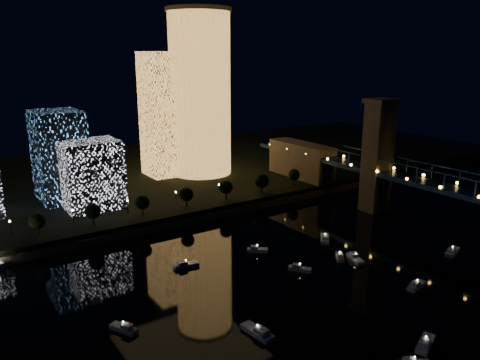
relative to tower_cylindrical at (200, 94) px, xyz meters
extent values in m
plane|color=black|center=(-25.05, -136.81, -48.25)|extent=(520.00, 520.00, 0.00)
cube|color=black|center=(-25.05, 23.19, -45.75)|extent=(420.00, 160.00, 5.00)
cube|color=#6B5E4C|center=(-25.05, -54.81, -46.75)|extent=(420.00, 6.00, 3.00)
cylinder|color=#FFAE51|center=(0.00, 0.00, -1.13)|extent=(32.00, 32.00, 84.25)
cylinder|color=#6B5E4C|center=(0.00, 0.00, 42.00)|extent=(34.00, 34.00, 2.00)
cube|color=#FFAE51|center=(-17.49, 8.66, -10.88)|extent=(20.35, 20.35, 64.75)
cube|color=silver|center=(-68.08, -26.89, -28.93)|extent=(23.27, 19.69, 28.64)
cube|color=#5090DB|center=(-75.80, -6.90, -23.40)|extent=(19.85, 25.81, 39.70)
cube|color=#6B5E4C|center=(39.95, -86.81, -24.25)|extent=(11.00, 9.00, 48.00)
cube|color=#6B5E4C|center=(39.95, -86.81, 0.75)|extent=(13.00, 11.00, 2.00)
cube|color=#6B5E4C|center=(39.95, -36.81, -36.75)|extent=(12.00, 40.00, 23.00)
cube|color=#172849|center=(34.95, -124.81, -26.75)|extent=(0.50, 0.50, 7.00)
cube|color=#172849|center=(34.95, -100.81, -26.75)|extent=(0.50, 0.50, 7.00)
cube|color=#172849|center=(34.95, -76.81, -26.75)|extent=(0.50, 0.50, 7.00)
sphere|color=#FFAE38|center=(34.45, -136.81, -28.45)|extent=(1.20, 1.20, 1.20)
sphere|color=#FFAE38|center=(34.45, -91.81, -28.45)|extent=(1.20, 1.20, 1.20)
sphere|color=#FFAE38|center=(34.45, -46.81, -28.45)|extent=(1.20, 1.20, 1.20)
sphere|color=white|center=(-39.64, -166.60, -45.65)|extent=(0.36, 0.36, 0.36)
cube|color=silver|center=(-58.13, -92.18, -47.65)|extent=(8.61, 3.94, 1.20)
cube|color=silver|center=(-59.36, -91.98, -46.55)|extent=(3.21, 2.59, 1.00)
sphere|color=white|center=(-58.13, -92.18, -45.65)|extent=(0.36, 0.36, 0.36)
cube|color=silver|center=(-31.26, -95.22, -47.65)|extent=(7.37, 6.41, 1.20)
cube|color=silver|center=(-32.14, -94.54, -46.55)|extent=(3.25, 3.12, 1.00)
sphere|color=white|center=(-31.26, -95.22, -45.65)|extent=(0.36, 0.36, 0.36)
cube|color=silver|center=(-11.17, -115.87, -47.65)|extent=(6.05, 6.92, 1.20)
cube|color=silver|center=(-11.82, -116.70, -46.55)|extent=(2.94, 3.06, 1.00)
sphere|color=white|center=(-11.17, -115.87, -45.65)|extent=(0.36, 0.36, 0.36)
cube|color=silver|center=(-3.66, -100.73, -47.65)|extent=(8.51, 8.88, 1.20)
cube|color=silver|center=(-4.61, -101.75, -46.55)|extent=(3.99, 4.04, 1.00)
sphere|color=white|center=(-3.66, -100.73, -45.65)|extent=(0.36, 0.36, 0.36)
cube|color=silver|center=(-28.80, -115.34, -47.65)|extent=(6.34, 7.39, 1.20)
cube|color=silver|center=(-29.46, -114.45, -46.55)|extent=(3.10, 3.24, 1.00)
sphere|color=white|center=(-28.80, -115.34, -45.65)|extent=(0.36, 0.36, 0.36)
cube|color=silver|center=(-7.08, -143.73, -47.65)|extent=(8.05, 3.58, 1.20)
cube|color=silver|center=(-8.24, -143.90, -46.55)|extent=(2.98, 2.39, 1.00)
sphere|color=white|center=(-7.08, -143.73, -45.65)|extent=(0.36, 0.36, 0.36)
cube|color=silver|center=(-61.30, -136.53, -47.65)|extent=(4.29, 10.12, 1.20)
cube|color=silver|center=(-61.13, -137.99, -46.55)|extent=(2.95, 3.72, 1.00)
sphere|color=white|center=(-61.30, -136.53, -45.65)|extent=(0.36, 0.36, 0.36)
cube|color=silver|center=(-88.64, -116.31, -47.65)|extent=(5.61, 8.01, 1.20)
cube|color=silver|center=(-88.13, -117.35, -46.55)|extent=(2.99, 3.31, 1.00)
sphere|color=white|center=(-88.64, -116.31, -45.65)|extent=(0.36, 0.36, 0.36)
cube|color=silver|center=(25.20, -134.90, -47.65)|extent=(9.76, 5.70, 1.20)
cube|color=silver|center=(23.87, -135.33, -46.55)|extent=(3.84, 3.31, 1.00)
sphere|color=white|center=(25.20, -134.90, -45.65)|extent=(0.36, 0.36, 0.36)
cube|color=silver|center=(-30.58, -163.18, -47.65)|extent=(9.26, 5.91, 1.20)
cube|color=silver|center=(-31.81, -163.67, -46.55)|extent=(3.73, 3.28, 1.00)
sphere|color=white|center=(-30.58, -163.18, -45.65)|extent=(0.36, 0.36, 0.36)
cube|color=silver|center=(-7.78, -119.91, -47.65)|extent=(5.62, 9.04, 1.20)
cube|color=silver|center=(-7.32, -118.70, -46.55)|extent=(3.16, 3.61, 1.00)
sphere|color=white|center=(-7.78, -119.91, -45.65)|extent=(0.36, 0.36, 0.36)
cylinder|color=black|center=(-95.05, -48.81, -41.25)|extent=(0.70, 0.70, 4.00)
sphere|color=black|center=(-95.05, -48.81, -37.75)|extent=(5.88, 5.88, 5.88)
cylinder|color=black|center=(-75.05, -48.81, -41.25)|extent=(0.70, 0.70, 4.00)
sphere|color=black|center=(-75.05, -48.81, -37.75)|extent=(6.03, 6.03, 6.03)
cylinder|color=black|center=(-55.05, -48.81, -41.25)|extent=(0.70, 0.70, 4.00)
sphere|color=black|center=(-55.05, -48.81, -37.75)|extent=(6.00, 6.00, 6.00)
cylinder|color=black|center=(-35.05, -48.81, -41.25)|extent=(0.70, 0.70, 4.00)
sphere|color=black|center=(-35.05, -48.81, -37.75)|extent=(6.12, 6.12, 6.12)
cylinder|color=black|center=(-15.05, -48.81, -41.25)|extent=(0.70, 0.70, 4.00)
sphere|color=black|center=(-15.05, -48.81, -37.75)|extent=(6.26, 6.26, 6.26)
cylinder|color=black|center=(4.95, -48.81, -41.25)|extent=(0.70, 0.70, 4.00)
sphere|color=black|center=(4.95, -48.81, -37.75)|extent=(6.88, 6.88, 6.88)
cylinder|color=black|center=(24.95, -48.81, -41.25)|extent=(0.70, 0.70, 4.00)
sphere|color=black|center=(24.95, -48.81, -37.75)|extent=(5.75, 5.75, 5.75)
cylinder|color=black|center=(-103.05, -42.81, -40.75)|extent=(0.24, 0.24, 5.00)
sphere|color=#FFCC7F|center=(-103.05, -42.81, -37.95)|extent=(0.70, 0.70, 0.70)
cylinder|color=black|center=(-81.05, -42.81, -40.75)|extent=(0.24, 0.24, 5.00)
sphere|color=#FFCC7F|center=(-81.05, -42.81, -37.95)|extent=(0.70, 0.70, 0.70)
cylinder|color=black|center=(-59.05, -42.81, -40.75)|extent=(0.24, 0.24, 5.00)
sphere|color=#FFCC7F|center=(-59.05, -42.81, -37.95)|extent=(0.70, 0.70, 0.70)
cylinder|color=black|center=(-37.05, -42.81, -40.75)|extent=(0.24, 0.24, 5.00)
sphere|color=#FFCC7F|center=(-37.05, -42.81, -37.95)|extent=(0.70, 0.70, 0.70)
cylinder|color=black|center=(-15.05, -42.81, -40.75)|extent=(0.24, 0.24, 5.00)
sphere|color=#FFCC7F|center=(-15.05, -42.81, -37.95)|extent=(0.70, 0.70, 0.70)
cylinder|color=black|center=(6.95, -42.81, -40.75)|extent=(0.24, 0.24, 5.00)
sphere|color=#FFCC7F|center=(6.95, -42.81, -37.95)|extent=(0.70, 0.70, 0.70)
camera|label=1|loc=(-122.75, -219.92, 19.57)|focal=35.00mm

